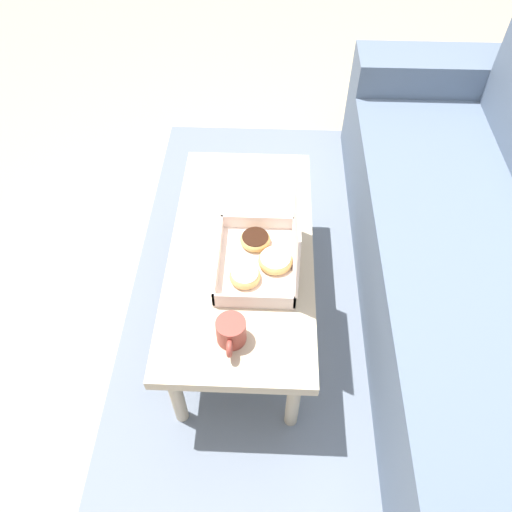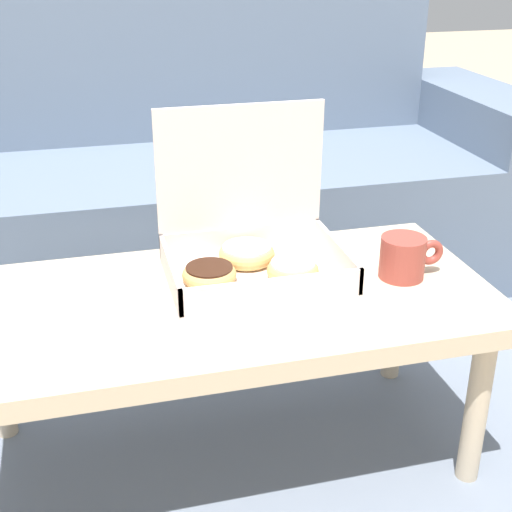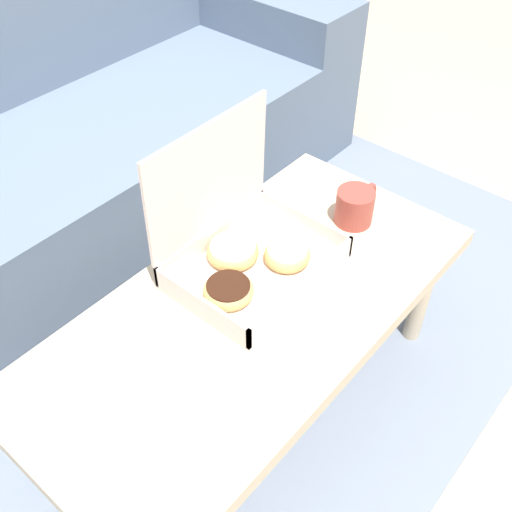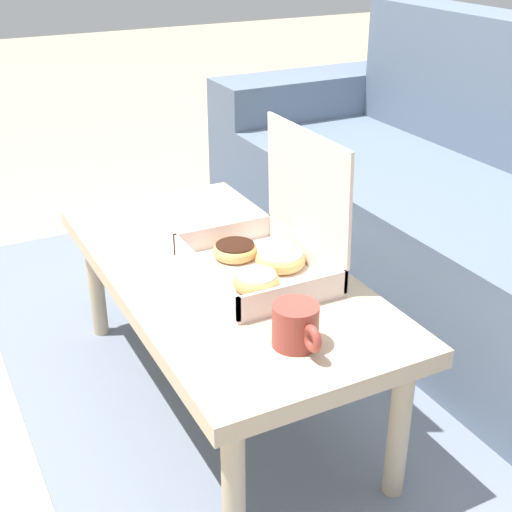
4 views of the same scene
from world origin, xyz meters
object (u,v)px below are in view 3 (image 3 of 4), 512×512
object	(u,v)px
couch	(16,174)
coffee_table	(252,318)
coffee_mug	(355,206)
pastry_box	(244,248)

from	to	relation	value
couch	coffee_table	size ratio (longest dim) A/B	2.22
couch	coffee_mug	world-z (taller)	couch
coffee_table	pastry_box	bearing A→B (deg)	49.80
coffee_table	coffee_mug	bearing A→B (deg)	-1.42
couch	pastry_box	distance (m)	0.82
pastry_box	couch	bearing A→B (deg)	94.99
coffee_table	coffee_mug	size ratio (longest dim) A/B	7.78
coffee_table	coffee_mug	world-z (taller)	coffee_mug
coffee_mug	coffee_table	bearing A→B (deg)	178.58
couch	coffee_mug	xyz separation A→B (m)	(0.36, -0.90, 0.13)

